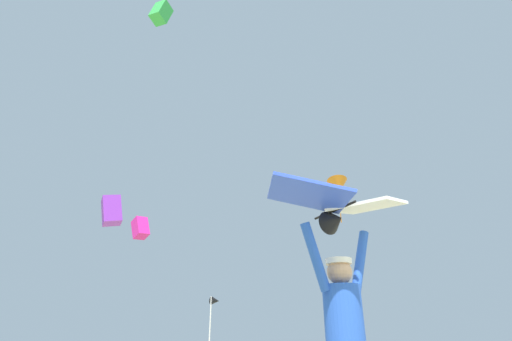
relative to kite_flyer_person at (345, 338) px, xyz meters
The scene contains 7 objects.
kite_flyer_person is the anchor object (origin of this frame).
held_stunt_kite 1.17m from the kite_flyer_person, 99.91° to the right, with size 1.62×0.98×0.39m.
distant_kite_orange_far_center 16.37m from the kite_flyer_person, 38.50° to the left, with size 1.23×1.25×2.42m.
distant_kite_purple_mid_left 14.16m from the kite_flyer_person, 82.93° to the left, with size 1.04×0.96×1.31m.
distant_kite_green_overhead_distant 15.47m from the kite_flyer_person, 82.73° to the left, with size 0.97×0.77×1.08m.
distant_kite_magenta_mid_right 20.77m from the kite_flyer_person, 74.91° to the left, with size 0.92×1.16×1.42m.
marker_flag 8.59m from the kite_flyer_person, 65.71° to the left, with size 0.30×0.24×2.07m.
Camera 1 is at (-3.03, -1.91, 0.95)m, focal length 26.15 mm.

